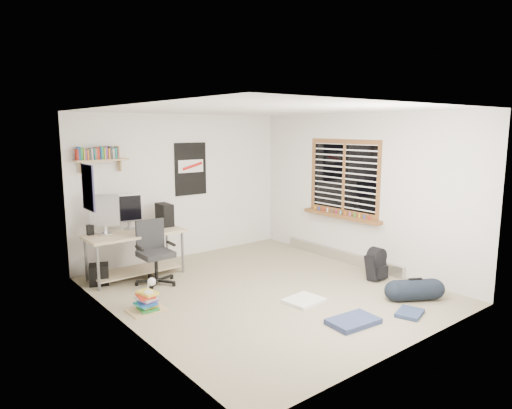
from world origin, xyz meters
TOP-DOWN VIEW (x-y plane):
  - floor at (0.00, 0.00)m, footprint 4.00×4.50m
  - ceiling at (0.00, 0.00)m, footprint 4.00×4.50m
  - back_wall at (0.00, 2.25)m, footprint 4.00×0.01m
  - left_wall at (-2.00, 0.00)m, footprint 0.01×4.50m
  - right_wall at (2.00, 0.00)m, footprint 0.01×4.50m
  - desk at (-1.17, 1.68)m, footprint 1.59×1.18m
  - monitor_left at (-1.55, 1.85)m, footprint 0.43×0.31m
  - monitor_right at (-1.14, 1.94)m, footprint 0.41×0.16m
  - pc_tower at (-0.57, 1.86)m, footprint 0.21×0.39m
  - keyboard at (-1.16, 1.65)m, footprint 0.43×0.29m
  - speaker_left at (-1.75, 1.94)m, footprint 0.10×0.10m
  - speaker_right at (-0.89, 1.88)m, footprint 0.08×0.08m
  - office_chair at (-1.08, 1.18)m, footprint 0.66×0.66m
  - wall_shelf at (-1.45, 2.14)m, footprint 0.80×0.22m
  - poster_back_wall at (0.15, 2.23)m, footprint 0.62×0.03m
  - poster_left_wall at (-1.99, 1.20)m, footprint 0.02×0.42m
  - window at (1.95, 0.30)m, footprint 0.10×1.50m
  - baseboard_heater at (1.96, 0.30)m, footprint 0.08×2.50m
  - backpack at (1.60, -0.70)m, footprint 0.30×0.25m
  - duffel_bag at (1.32, -1.53)m, footprint 0.39×0.39m
  - tshirt at (0.12, -0.67)m, footprint 0.51×0.45m
  - jeans_a at (0.09, -1.52)m, footprint 0.62×0.42m
  - jeans_b at (0.84, -1.78)m, footprint 0.43×0.37m
  - book_stack at (-1.63, 0.34)m, footprint 0.48×0.40m
  - desk_lamp at (-1.61, 0.32)m, footprint 0.17×0.21m
  - subwoofer at (-1.74, 1.71)m, footprint 0.35×0.35m

SIDE VIEW (x-z plane):
  - floor at x=0.00m, z-range -0.01..0.00m
  - tshirt at x=0.12m, z-range 0.00..0.04m
  - jeans_b at x=0.84m, z-range 0.00..0.05m
  - jeans_a at x=0.09m, z-range 0.00..0.06m
  - baseboard_heater at x=1.96m, z-range 0.00..0.18m
  - duffel_bag at x=1.32m, z-range -0.14..0.42m
  - subwoofer at x=-1.74m, z-range -0.01..0.29m
  - book_stack at x=-1.63m, z-range -0.01..0.31m
  - backpack at x=1.60m, z-range 0.01..0.39m
  - desk at x=-1.17m, z-range 0.03..0.70m
  - desk_lamp at x=-1.61m, z-range 0.29..0.47m
  - office_chair at x=-1.08m, z-range 0.02..0.96m
  - keyboard at x=-1.16m, z-range 0.66..0.68m
  - speaker_right at x=-0.89m, z-range 0.66..0.83m
  - speaker_left at x=-1.75m, z-range 0.66..0.85m
  - pc_tower at x=-0.57m, z-range 0.66..1.05m
  - monitor_right at x=-1.14m, z-range 0.66..1.10m
  - monitor_left at x=-1.55m, z-range 0.66..1.14m
  - back_wall at x=0.00m, z-range 0.00..2.50m
  - left_wall at x=-2.00m, z-range 0.00..2.50m
  - right_wall at x=2.00m, z-range 0.00..2.50m
  - window at x=1.95m, z-range 0.82..2.08m
  - poster_left_wall at x=-1.99m, z-range 1.20..1.80m
  - poster_back_wall at x=0.15m, z-range 1.09..2.01m
  - wall_shelf at x=-1.45m, z-range 1.66..1.90m
  - ceiling at x=0.00m, z-range 2.50..2.51m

